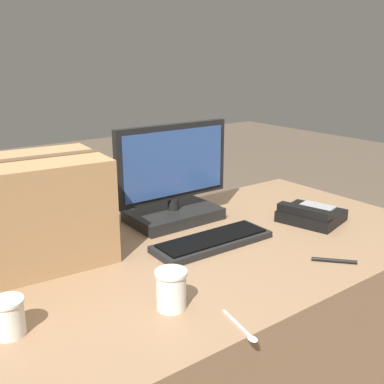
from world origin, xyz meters
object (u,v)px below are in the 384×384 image
object	(u,v)px
monitor	(173,186)
paper_cup_left	(8,317)
keyboard	(213,241)
cardboard_box	(44,209)
spoon	(244,330)
paper_cup_right	(171,289)
pen_marker	(334,261)
desk_phone	(311,215)

from	to	relation	value
monitor	paper_cup_left	bearing A→B (deg)	-151.43
keyboard	cardboard_box	world-z (taller)	cardboard_box
spoon	cardboard_box	xyz separation A→B (m)	(-0.22, 0.66, 0.16)
paper_cup_left	cardboard_box	size ratio (longest dim) A/B	0.24
paper_cup_right	pen_marker	size ratio (longest dim) A/B	0.94
keyboard	paper_cup_left	distance (m)	0.70
keyboard	paper_cup_left	size ratio (longest dim) A/B	4.75
desk_phone	paper_cup_left	size ratio (longest dim) A/B	2.88
desk_phone	cardboard_box	size ratio (longest dim) A/B	0.68
keyboard	monitor	bearing A→B (deg)	85.22
paper_cup_right	spoon	distance (m)	0.20
paper_cup_right	cardboard_box	world-z (taller)	cardboard_box
paper_cup_right	paper_cup_left	bearing A→B (deg)	160.72
spoon	cardboard_box	distance (m)	0.71
keyboard	desk_phone	xyz separation A→B (m)	(0.44, -0.05, 0.01)
cardboard_box	paper_cup_right	bearing A→B (deg)	-73.53
pen_marker	cardboard_box	bearing A→B (deg)	-171.43
desk_phone	paper_cup_right	bearing A→B (deg)	179.36
monitor	pen_marker	bearing A→B (deg)	-72.68
desk_phone	cardboard_box	distance (m)	0.97
cardboard_box	pen_marker	world-z (taller)	cardboard_box
monitor	spoon	bearing A→B (deg)	-112.02
keyboard	paper_cup_right	xyz separation A→B (m)	(-0.33, -0.24, 0.04)
keyboard	spoon	size ratio (longest dim) A/B	2.91
desk_phone	cardboard_box	xyz separation A→B (m)	(-0.92, 0.29, 0.13)
pen_marker	desk_phone	bearing A→B (deg)	98.56
spoon	cardboard_box	world-z (taller)	cardboard_box
monitor	keyboard	bearing A→B (deg)	-95.91
keyboard	pen_marker	size ratio (longest dim) A/B	3.90
paper_cup_right	spoon	bearing A→B (deg)	-66.72
desk_phone	pen_marker	bearing A→B (deg)	-143.97
paper_cup_left	desk_phone	bearing A→B (deg)	3.47
monitor	pen_marker	size ratio (longest dim) A/B	4.38
monitor	paper_cup_left	distance (m)	0.82
cardboard_box	monitor	bearing A→B (deg)	4.13
paper_cup_left	pen_marker	world-z (taller)	paper_cup_left
desk_phone	spoon	distance (m)	0.79
monitor	keyboard	distance (m)	0.30
monitor	keyboard	world-z (taller)	monitor
desk_phone	pen_marker	distance (m)	0.36
monitor	desk_phone	world-z (taller)	monitor
monitor	desk_phone	distance (m)	0.54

